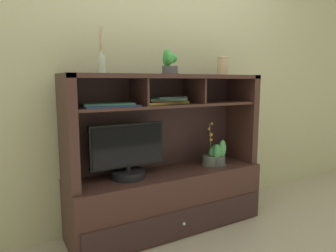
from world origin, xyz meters
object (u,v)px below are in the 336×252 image
diffuser_bottle (101,64)px  media_console (168,182)px  potted_succulent (169,64)px  ceramic_vase (222,66)px  magazine_stack_left (164,100)px  potted_fern (218,154)px  tv_monitor (128,156)px  potted_orchid (210,159)px  magazine_stack_centre (109,105)px

diffuser_bottle → media_console: bearing=-0.7°
potted_succulent → ceramic_vase: bearing=0.5°
magazine_stack_left → potted_fern: bearing=-7.5°
media_console → tv_monitor: 0.42m
media_console → magazine_stack_left: media_console is taller
potted_orchid → diffuser_bottle: bearing=178.1°
potted_succulent → ceramic_vase: (0.51, 0.00, -0.00)m
tv_monitor → potted_orchid: tv_monitor is taller
media_console → potted_succulent: potted_succulent is taller
potted_orchid → potted_succulent: potted_succulent is taller
tv_monitor → potted_orchid: size_ratio=1.54×
potted_fern → magazine_stack_centre: (-0.93, 0.03, 0.45)m
potted_orchid → potted_fern: size_ratio=1.71×
potted_fern → potted_orchid: bearing=151.6°
media_console → ceramic_vase: size_ratio=10.62×
magazine_stack_centre → ceramic_vase: 1.02m
tv_monitor → magazine_stack_centre: size_ratio=1.46×
magazine_stack_centre → diffuser_bottle: 0.28m
magazine_stack_centre → ceramic_vase: (0.98, -0.00, 0.28)m
diffuser_bottle → tv_monitor: bearing=-5.7°
potted_fern → magazine_stack_left: (-0.48, 0.06, 0.47)m
magazine_stack_left → ceramic_vase: 0.60m
magazine_stack_left → ceramic_vase: size_ratio=2.76×
media_console → potted_orchid: media_console is taller
media_console → tv_monitor: (-0.33, -0.01, 0.25)m
magazine_stack_centre → potted_succulent: 0.55m
media_console → potted_succulent: (-0.00, -0.03, 0.92)m
magazine_stack_left → potted_orchid: bearing=-4.5°
media_console → magazine_stack_centre: (-0.47, -0.02, 0.63)m
magazine_stack_left → potted_succulent: potted_succulent is taller
potted_orchid → diffuser_bottle: size_ratio=1.19×
magazine_stack_left → diffuser_bottle: bearing=-179.5°
tv_monitor → diffuser_bottle: diffuser_bottle is taller
ceramic_vase → potted_succulent: bearing=-179.5°
potted_succulent → magazine_stack_centre: bearing=179.1°
magazine_stack_left → potted_succulent: size_ratio=2.13×
tv_monitor → magazine_stack_left: (0.31, 0.02, 0.39)m
potted_fern → potted_succulent: potted_succulent is taller
potted_fern → ceramic_vase: bearing=28.8°
potted_orchid → potted_succulent: bearing=-179.1°
media_console → diffuser_bottle: bearing=179.3°
magazine_stack_left → diffuser_bottle: diffuser_bottle is taller
diffuser_bottle → ceramic_vase: (1.01, -0.03, 0.01)m
tv_monitor → magazine_stack_centre: 0.40m
potted_succulent → ceramic_vase: potted_succulent is taller
media_console → potted_orchid: bearing=-3.4°
tv_monitor → potted_orchid: 0.74m
magazine_stack_centre → diffuser_bottle: (-0.03, 0.03, 0.28)m
tv_monitor → ceramic_vase: (0.84, -0.01, 0.66)m
media_console → potted_fern: bearing=-6.8°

